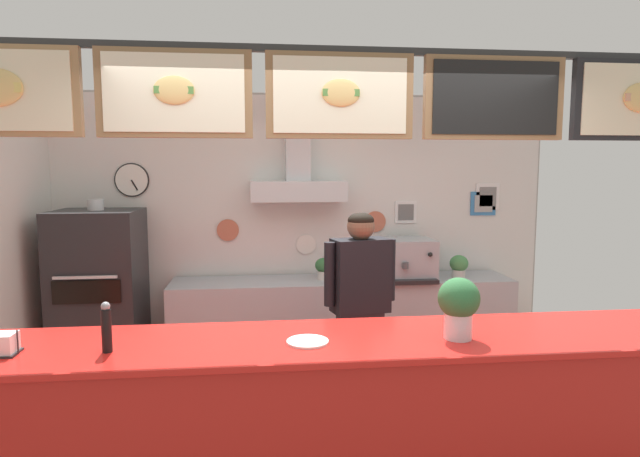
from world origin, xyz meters
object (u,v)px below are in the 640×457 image
object	(u,v)px
potted_basil	(323,268)
napkin_holder	(3,345)
pepper_grinder	(106,327)
potted_rosemary	(459,265)
shop_worker	(360,312)
pizza_oven	(100,296)
basil_vase	(459,306)
espresso_machine	(408,259)
condiment_plate	(308,342)

from	to	relation	value
potted_basil	napkin_holder	bearing A→B (deg)	-126.78
pepper_grinder	napkin_holder	xyz separation A→B (m)	(-0.49, 0.02, -0.08)
potted_rosemary	pepper_grinder	size ratio (longest dim) A/B	0.89
shop_worker	napkin_holder	distance (m)	2.34
pepper_grinder	napkin_holder	size ratio (longest dim) A/B	1.76
pizza_oven	napkin_holder	distance (m)	2.38
basil_vase	espresso_machine	bearing A→B (deg)	80.32
potted_rosemary	condiment_plate	world-z (taller)	potted_rosemary
espresso_machine	potted_basil	bearing A→B (deg)	177.72
pizza_oven	potted_rosemary	distance (m)	3.46
pizza_oven	basil_vase	size ratio (longest dim) A/B	5.18
potted_basil	condiment_plate	distance (m)	2.50
espresso_machine	condiment_plate	distance (m)	2.72
shop_worker	pepper_grinder	xyz separation A→B (m)	(-1.49, -1.24, 0.31)
potted_rosemary	shop_worker	bearing A→B (deg)	-135.52
basil_vase	pepper_grinder	distance (m)	1.79
potted_basil	potted_rosemary	bearing A→B (deg)	-1.74
condiment_plate	napkin_holder	xyz separation A→B (m)	(-1.48, -0.01, 0.04)
pepper_grinder	potted_basil	bearing A→B (deg)	61.41
pizza_oven	pepper_grinder	xyz separation A→B (m)	(0.72, -2.37, 0.40)
basil_vase	shop_worker	bearing A→B (deg)	103.32
pizza_oven	potted_basil	world-z (taller)	pizza_oven
potted_rosemary	napkin_holder	size ratio (longest dim) A/B	1.57
potted_basil	pepper_grinder	bearing A→B (deg)	-118.59
pizza_oven	potted_rosemary	xyz separation A→B (m)	(3.45, 0.09, 0.20)
potted_rosemary	pizza_oven	bearing A→B (deg)	-178.58
espresso_machine	basil_vase	size ratio (longest dim) A/B	1.71
shop_worker	potted_rosemary	xyz separation A→B (m)	(1.23, 1.21, 0.11)
shop_worker	condiment_plate	bearing A→B (deg)	53.52
espresso_machine	shop_worker	bearing A→B (deg)	-120.24
espresso_machine	basil_vase	world-z (taller)	basil_vase
espresso_machine	pizza_oven	bearing A→B (deg)	-178.18
shop_worker	basil_vase	world-z (taller)	shop_worker
potted_basil	potted_rosemary	distance (m)	1.37
basil_vase	napkin_holder	world-z (taller)	basil_vase
napkin_holder	basil_vase	bearing A→B (deg)	-0.22
basil_vase	napkin_holder	xyz separation A→B (m)	(-2.28, 0.01, -0.13)
basil_vase	pizza_oven	bearing A→B (deg)	136.78
pepper_grinder	basil_vase	bearing A→B (deg)	0.37
espresso_machine	potted_basil	distance (m)	0.85
shop_worker	potted_basil	bearing A→B (deg)	-97.84
potted_rosemary	basil_vase	distance (m)	2.63
shop_worker	potted_basil	distance (m)	1.26
pepper_grinder	potted_rosemary	bearing A→B (deg)	42.00
shop_worker	pepper_grinder	bearing A→B (deg)	25.90
espresso_machine	condiment_plate	bearing A→B (deg)	-116.54
espresso_machine	basil_vase	bearing A→B (deg)	-99.68
potted_basil	pepper_grinder	world-z (taller)	pepper_grinder
pizza_oven	potted_basil	size ratio (longest dim) A/B	7.91
pizza_oven	pepper_grinder	bearing A→B (deg)	-73.01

